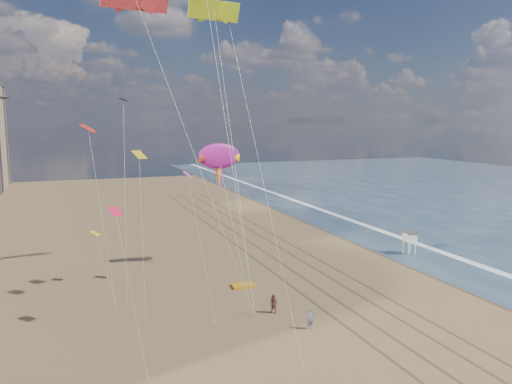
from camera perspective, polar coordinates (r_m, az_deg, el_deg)
ground at (r=37.67m, az=20.25°, el=-19.69°), size 260.00×260.00×0.00m
wet_sand at (r=78.87m, az=11.79°, el=-4.68°), size 260.00×260.00×0.00m
foam at (r=81.15m, az=14.31°, el=-4.39°), size 260.00×260.00×0.00m
tracks at (r=62.70m, az=3.84°, el=-7.86°), size 7.68×120.00×0.01m
lifeguard_stand at (r=68.16m, az=17.17°, el=-4.95°), size 1.62×1.62×2.93m
grounded_kite at (r=53.22m, az=-1.47°, el=-10.64°), size 2.51×1.72×0.27m
show_kite at (r=58.15m, az=-4.22°, el=4.08°), size 4.74×6.69×17.30m
kite_flyer_a at (r=43.09m, az=6.21°, el=-14.21°), size 0.70×0.49×1.83m
kite_flyer_b at (r=46.13m, az=2.03°, el=-12.65°), size 1.06×1.11×1.79m
small_kites at (r=48.24m, az=-12.92°, el=6.04°), size 13.27×15.61×20.25m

